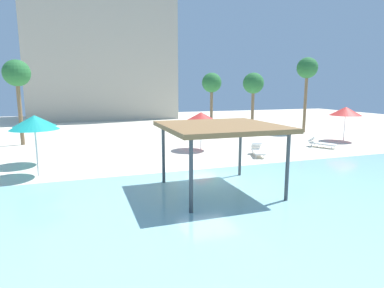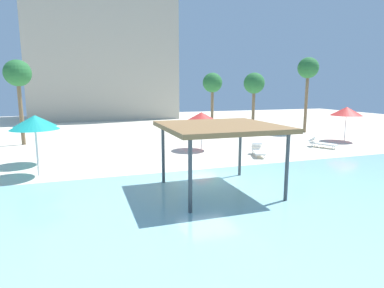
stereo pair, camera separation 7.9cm
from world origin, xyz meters
The scene contains 14 objects.
ground_plane centered at (0.00, 0.00, 0.00)m, with size 80.00×80.00×0.00m, color beige.
lagoon_water centered at (0.00, -5.25, 0.02)m, with size 44.00×13.50×0.04m, color #8CC6CC.
shade_pavilion centered at (-0.26, -2.00, 2.59)m, with size 4.45×4.45×2.76m.
beach_umbrella_teal_0 centered at (-7.56, 3.04, 2.55)m, with size 2.23×2.23×2.86m.
beach_umbrella_red_1 centered at (2.24, 6.84, 2.24)m, with size 2.27×2.27×2.56m.
beach_umbrella_teal_2 centered at (-7.86, 5.71, 2.41)m, with size 2.23×2.23×2.72m.
beach_umbrella_red_4 centered at (14.33, 6.58, 2.35)m, with size 2.45×2.45×2.69m.
lounge_chair_0 centered at (10.54, 4.79, 0.33)m, with size 1.38×1.97×0.74m.
lounge_chair_2 centered at (4.87, 3.77, 0.33)m, with size 1.24×1.98×0.74m.
palm_tree_0 centered at (9.60, 12.91, 4.47)m, with size 1.90×1.90×5.53m.
palm_tree_1 centered at (14.47, 11.71, 5.78)m, with size 1.90×1.90×6.92m.
palm_tree_2 centered at (6.75, 15.95, 4.54)m, with size 1.90×1.90×5.60m.
palm_tree_3 centered at (-9.63, 12.85, 5.07)m, with size 1.90×1.90×6.17m.
hotel_block_0 centered at (-2.23, 34.25, 10.61)m, with size 18.56×11.91×21.21m, color #B2A893.
Camera 1 is at (-5.49, -13.71, 4.20)m, focal length 30.39 mm.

